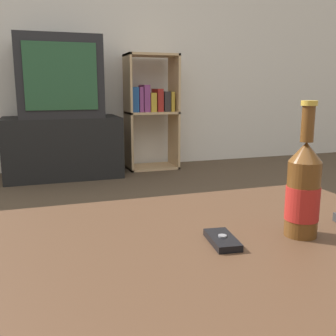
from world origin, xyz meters
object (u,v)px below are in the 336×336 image
at_px(tv_stand, 63,147).
at_px(cell_phone, 222,240).
at_px(beer_bottle, 303,190).
at_px(bookshelf, 151,107).
at_px(television, 59,77).

xyz_separation_m(tv_stand, cell_phone, (0.14, -2.70, 0.19)).
bearing_deg(beer_bottle, bookshelf, 80.27).
distance_m(tv_stand, television, 0.57).
distance_m(tv_stand, bookshelf, 0.86).
height_order(television, cell_phone, television).
bearing_deg(beer_bottle, cell_phone, 175.69).
distance_m(bookshelf, beer_bottle, 2.86).
bearing_deg(bookshelf, tv_stand, -172.52).
relative_size(tv_stand, bookshelf, 0.91).
relative_size(bookshelf, cell_phone, 9.59).
relative_size(bookshelf, beer_bottle, 3.66).
bearing_deg(beer_bottle, tv_stand, 96.66).
bearing_deg(television, tv_stand, 90.00).
bearing_deg(television, cell_phone, -87.00).
bearing_deg(television, beer_bottle, -83.33).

